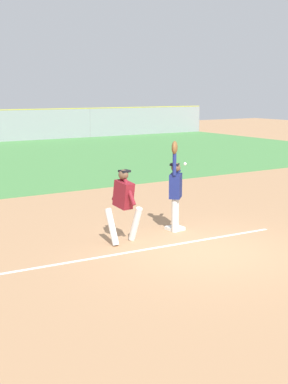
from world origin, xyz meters
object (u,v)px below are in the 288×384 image
(first_base, at_px, (175,228))
(baseball, at_px, (185,164))
(parked_car_white, at_px, (25,127))
(runner, at_px, (124,201))
(fielder, at_px, (175,187))
(parked_car_red, at_px, (89,124))

(first_base, xyz_separation_m, baseball, (0.04, -0.33, 1.68))
(baseball, height_order, parked_car_white, baseball)
(runner, distance_m, baseball, 1.87)
(fielder, height_order, parked_car_white, fielder)
(parked_car_white, bearing_deg, parked_car_red, 2.07)
(fielder, xyz_separation_m, parked_car_white, (6.12, 28.66, -0.45))
(parked_car_red, bearing_deg, baseball, -106.42)
(fielder, xyz_separation_m, runner, (-1.61, -0.23, -0.12))
(runner, relative_size, parked_car_white, 0.38)
(parked_car_white, xyz_separation_m, parked_car_red, (5.76, 0.52, 0.00))
(first_base, bearing_deg, fielder, -124.95)
(parked_car_white, height_order, parked_car_red, same)
(fielder, height_order, parked_car_red, fielder)
(parked_car_white, bearing_deg, fielder, -105.12)
(baseball, bearing_deg, first_base, 97.21)
(fielder, bearing_deg, parked_car_red, -67.62)
(runner, distance_m, parked_car_red, 32.35)
(runner, distance_m, parked_car_white, 29.91)
(parked_car_red, bearing_deg, runner, -109.25)
(fielder, bearing_deg, first_base, -80.42)
(first_base, relative_size, fielder, 0.17)
(first_base, bearing_deg, parked_car_white, 78.05)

